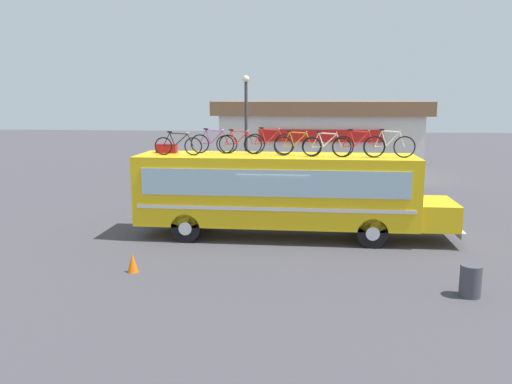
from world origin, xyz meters
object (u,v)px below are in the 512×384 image
traffic_cone (133,263)px  bus (282,191)px  rooftop_bicycle_7 (358,146)px  trash_bin (471,281)px  rooftop_bicycle_5 (297,145)px  rooftop_bicycle_6 (327,146)px  rooftop_bicycle_8 (389,146)px  rooftop_bicycle_2 (214,143)px  rooftop_bicycle_3 (239,143)px  rooftop_bicycle_1 (178,145)px  luggage_bag_1 (167,148)px  rooftop_bicycle_4 (269,143)px  street_lamp (246,134)px

traffic_cone → bus: bearing=46.5°
bus → rooftop_bicycle_7: 3.14m
trash_bin → traffic_cone: 9.29m
rooftop_bicycle_5 → rooftop_bicycle_6: bearing=-13.1°
rooftop_bicycle_8 → rooftop_bicycle_2: bearing=173.3°
rooftop_bicycle_3 → rooftop_bicycle_5: bearing=-12.7°
rooftop_bicycle_1 → rooftop_bicycle_5: rooftop_bicycle_5 is taller
bus → rooftop_bicycle_3: 2.35m
luggage_bag_1 → rooftop_bicycle_6: rooftop_bicycle_6 is taller
rooftop_bicycle_1 → rooftop_bicycle_2: (1.14, 0.79, 0.02)m
bus → traffic_cone: bus is taller
rooftop_bicycle_4 → rooftop_bicycle_7: 3.18m
rooftop_bicycle_1 → rooftop_bicycle_7: 6.32m
rooftop_bicycle_5 → rooftop_bicycle_6: 1.05m
rooftop_bicycle_1 → trash_bin: size_ratio=2.07×
rooftop_bicycle_2 → rooftop_bicycle_4: size_ratio=0.96×
rooftop_bicycle_3 → street_lamp: size_ratio=0.28×
rooftop_bicycle_4 → street_lamp: 4.69m
traffic_cone → luggage_bag_1: bearing=92.5°
rooftop_bicycle_1 → traffic_cone: size_ratio=3.01×
rooftop_bicycle_1 → traffic_cone: (-0.42, -3.94, -3.09)m
rooftop_bicycle_3 → rooftop_bicycle_5: rooftop_bicycle_5 is taller
luggage_bag_1 → rooftop_bicycle_4: 3.84m
rooftop_bicycle_5 → traffic_cone: rooftop_bicycle_5 is taller
rooftop_bicycle_7 → rooftop_bicycle_8: size_ratio=1.03×
rooftop_bicycle_3 → rooftop_bicycle_7: 4.31m
bus → rooftop_bicycle_8: size_ratio=6.56×
rooftop_bicycle_5 → street_lamp: 5.43m
luggage_bag_1 → rooftop_bicycle_5: (4.84, -0.43, 0.21)m
trash_bin → rooftop_bicycle_3: bearing=140.5°
rooftop_bicycle_5 → traffic_cone: (-4.64, -4.22, -3.10)m
rooftop_bicycle_4 → rooftop_bicycle_6: bearing=-16.9°
rooftop_bicycle_3 → rooftop_bicycle_4: (1.13, -0.10, 0.03)m
rooftop_bicycle_2 → street_lamp: size_ratio=0.29×
rooftop_bicycle_1 → rooftop_bicycle_6: rooftop_bicycle_6 is taller
rooftop_bicycle_3 → rooftop_bicycle_6: bearing=-12.8°
rooftop_bicycle_2 → street_lamp: (0.65, 4.34, 0.05)m
trash_bin → street_lamp: bearing=125.3°
rooftop_bicycle_1 → rooftop_bicycle_8: size_ratio=0.99×
bus → luggage_bag_1: bearing=176.0°
bus → rooftop_bicycle_3: rooftop_bicycle_3 is taller
rooftop_bicycle_3 → trash_bin: 9.25m
rooftop_bicycle_1 → rooftop_bicycle_4: 3.27m
luggage_bag_1 → rooftop_bicycle_4: (3.83, -0.05, 0.24)m
luggage_bag_1 → rooftop_bicycle_2: size_ratio=0.43×
rooftop_bicycle_1 → street_lamp: 5.43m
luggage_bag_1 → traffic_cone: size_ratio=1.32×
rooftop_bicycle_1 → rooftop_bicycle_4: bearing=11.5°
rooftop_bicycle_1 → street_lamp: size_ratio=0.29×
rooftop_bicycle_7 → rooftop_bicycle_8: 1.05m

